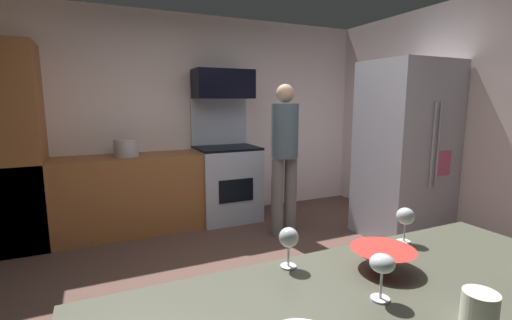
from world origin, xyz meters
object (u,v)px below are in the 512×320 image
object	(u,v)px
mixing_bowl_prep	(382,258)
mug_coffee	(480,308)
refrigerator	(405,151)
person_cook	(284,152)
microwave	(223,84)
wine_glass_extra	(405,217)
wine_glass_far	(289,239)
wine_glass_mid	(382,266)
stock_pot	(126,148)
oven_range	(227,180)

from	to	relation	value
mixing_bowl_prep	mug_coffee	bearing A→B (deg)	-90.84
refrigerator	person_cook	bearing A→B (deg)	156.23
microwave	wine_glass_extra	world-z (taller)	microwave
wine_glass_far	wine_glass_extra	xyz separation A→B (m)	(0.58, -0.01, 0.00)
wine_glass_mid	stock_pot	world-z (taller)	stock_pot
mixing_bowl_prep	oven_range	bearing A→B (deg)	80.12
wine_glass_mid	wine_glass_far	xyz separation A→B (m)	(-0.15, 0.31, -0.00)
microwave	wine_glass_extra	size ratio (longest dim) A/B	4.71
person_cook	mug_coffee	size ratio (longest dim) A/B	17.95
oven_range	wine_glass_extra	distance (m)	3.21
microwave	mixing_bowl_prep	distance (m)	3.52
microwave	wine_glass_far	bearing A→B (deg)	-105.37
wine_glass_far	stock_pot	distance (m)	3.17
refrigerator	wine_glass_far	world-z (taller)	refrigerator
stock_pot	wine_glass_far	bearing A→B (deg)	-84.37
microwave	wine_glass_far	xyz separation A→B (m)	(-0.89, -3.23, -0.72)
refrigerator	mug_coffee	distance (m)	3.20
wine_glass_extra	wine_glass_far	bearing A→B (deg)	179.49
refrigerator	person_cook	distance (m)	1.35
wine_glass_extra	mug_coffee	xyz separation A→B (m)	(-0.27, -0.52, -0.07)
wine_glass_mid	wine_glass_far	size ratio (longest dim) A/B	0.97
wine_glass_far	microwave	bearing A→B (deg)	74.63
mixing_bowl_prep	wine_glass_extra	distance (m)	0.31
oven_range	wine_glass_mid	world-z (taller)	oven_range
refrigerator	mug_coffee	xyz separation A→B (m)	(-2.21, -2.31, -0.03)
wine_glass_far	mug_coffee	size ratio (longest dim) A/B	1.62
refrigerator	wine_glass_far	distance (m)	3.09
oven_range	mixing_bowl_prep	xyz separation A→B (m)	(-0.57, -3.30, 0.42)
wine_glass_far	mug_coffee	world-z (taller)	wine_glass_far
person_cook	mixing_bowl_prep	bearing A→B (deg)	-111.32
wine_glass_mid	person_cook	bearing A→B (deg)	66.83
oven_range	stock_pot	size ratio (longest dim) A/B	5.74
oven_range	mixing_bowl_prep	world-z (taller)	oven_range
mug_coffee	wine_glass_mid	bearing A→B (deg)	127.12
wine_glass_extra	mixing_bowl_prep	bearing A→B (deg)	-151.29
microwave	mug_coffee	xyz separation A→B (m)	(-0.58, -3.75, -0.79)
person_cook	wine_glass_mid	xyz separation A→B (m)	(-1.13, -2.65, 0.05)
mixing_bowl_prep	wine_glass_extra	world-z (taller)	wine_glass_extra
refrigerator	stock_pot	size ratio (longest dim) A/B	7.20
oven_range	mug_coffee	distance (m)	3.74
wine_glass_mid	mug_coffee	bearing A→B (deg)	-52.88
mixing_bowl_prep	mug_coffee	size ratio (longest dim) A/B	2.50
mug_coffee	wine_glass_far	bearing A→B (deg)	120.68
wine_glass_far	refrigerator	bearing A→B (deg)	35.38
mug_coffee	refrigerator	bearing A→B (deg)	46.26
wine_glass_mid	mixing_bowl_prep	bearing A→B (deg)	44.74
refrigerator	wine_glass_far	xyz separation A→B (m)	(-2.52, -1.79, 0.04)
stock_pot	wine_glass_mid	bearing A→B (deg)	-82.40
mixing_bowl_prep	wine_glass_mid	size ratio (longest dim) A/B	1.58
wine_glass_extra	stock_pot	bearing A→B (deg)	105.77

